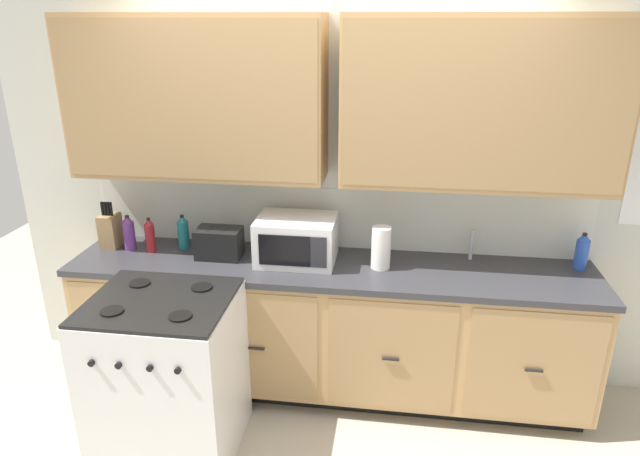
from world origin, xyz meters
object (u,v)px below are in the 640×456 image
at_px(bottle_violet, 129,233).
at_px(bottle_blue, 582,251).
at_px(toaster, 219,243).
at_px(bottle_teal, 183,232).
at_px(knife_block, 110,230).
at_px(microwave, 296,240).
at_px(stove_range, 167,375).
at_px(paper_towel_roll, 381,248).
at_px(bottle_red, 150,235).

bearing_deg(bottle_violet, bottle_blue, 1.87).
relative_size(toaster, bottle_teal, 1.23).
bearing_deg(knife_block, microwave, -2.75).
height_order(stove_range, microwave, microwave).
bearing_deg(bottle_teal, paper_towel_roll, -5.89).
relative_size(stove_range, microwave, 1.98).
height_order(toaster, knife_block, knife_block).
relative_size(microwave, bottle_teal, 2.10).
distance_m(stove_range, bottle_violet, 1.02).
bearing_deg(bottle_teal, stove_range, -78.90).
bearing_deg(stove_range, bottle_teal, 101.10).
distance_m(bottle_red, bottle_blue, 2.67).
bearing_deg(stove_range, bottle_blue, 18.75).
height_order(microwave, paper_towel_roll, microwave).
bearing_deg(bottle_red, toaster, -3.31).
xyz_separation_m(microwave, paper_towel_roll, (0.52, -0.03, -0.01)).
relative_size(toaster, bottle_violet, 1.20).
xyz_separation_m(microwave, bottle_red, (-0.96, 0.01, -0.03)).
xyz_separation_m(bottle_violet, bottle_red, (0.15, -0.02, -0.00)).
bearing_deg(bottle_violet, stove_range, -54.86).
bearing_deg(paper_towel_roll, bottle_red, 178.19).
height_order(bottle_red, bottle_blue, bottle_red).
height_order(knife_block, paper_towel_roll, knife_block).
bearing_deg(knife_block, bottle_blue, 1.23).
xyz_separation_m(microwave, knife_block, (-1.25, 0.06, -0.02)).
xyz_separation_m(toaster, bottle_blue, (2.20, 0.14, 0.02)).
distance_m(knife_block, bottle_red, 0.30).
xyz_separation_m(microwave, toaster, (-0.49, -0.01, -0.04)).
distance_m(paper_towel_roll, bottle_blue, 1.20).
distance_m(bottle_teal, bottle_red, 0.21).
xyz_separation_m(bottle_violet, bottle_blue, (2.82, 0.09, -0.00)).
height_order(toaster, bottle_violet, bottle_violet).
distance_m(knife_block, bottle_teal, 0.48).
bearing_deg(toaster, bottle_violet, 175.84).
xyz_separation_m(paper_towel_roll, bottle_red, (-1.48, 0.05, -0.02)).
xyz_separation_m(stove_range, bottle_teal, (-0.15, 0.77, 0.55)).
relative_size(bottle_violet, bottle_red, 1.01).
xyz_separation_m(stove_range, toaster, (0.13, 0.65, 0.53)).
relative_size(toaster, bottle_red, 1.22).
relative_size(microwave, knife_block, 1.55).
bearing_deg(stove_range, toaster, 79.06).
distance_m(toaster, bottle_red, 0.47).
distance_m(toaster, bottle_blue, 2.21).
bearing_deg(knife_block, bottle_teal, 4.73).
bearing_deg(microwave, knife_block, 177.25).
height_order(stove_range, knife_block, knife_block).
xyz_separation_m(knife_block, bottle_teal, (0.48, 0.04, -0.00)).
bearing_deg(microwave, stove_range, -132.79).
xyz_separation_m(paper_towel_roll, bottle_blue, (1.19, 0.16, -0.02)).
bearing_deg(bottle_blue, paper_towel_roll, -172.51).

